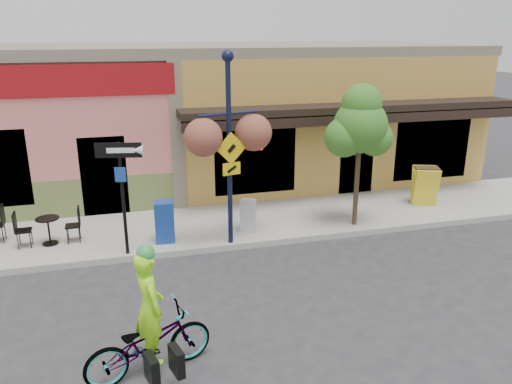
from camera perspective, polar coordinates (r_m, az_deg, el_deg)
The scene contains 13 objects.
ground at distance 11.44m, azimuth -1.43°, elevation -7.61°, with size 90.00×90.00×0.00m, color #2D2D30.
sidewalk at distance 13.20m, azimuth -3.51°, elevation -3.69°, with size 24.00×3.00×0.15m, color #9E9B93.
curb at distance 11.89m, azimuth -2.07°, elevation -6.18°, with size 24.00×0.12×0.15m, color #A8A59E.
building at distance 17.90m, azimuth -7.31°, elevation 9.16°, with size 18.20×8.20×4.50m, color #D46F68, non-canonical shape.
bicycle at distance 7.89m, azimuth -12.16°, elevation -16.53°, with size 0.68×1.95×1.03m, color #9C140E.
cyclist_rider at distance 7.70m, azimuth -11.95°, elevation -14.32°, with size 0.63×0.42×1.73m, color #9EFE1A.
lamp_post at distance 11.22m, azimuth -3.08°, elevation 4.65°, with size 1.41×0.56×4.42m, color #111636, non-canonical shape.
one_way_sign at distance 11.24m, azimuth -14.94°, elevation -0.85°, with size 0.98×0.21×2.56m, color black, non-canonical shape.
cafe_set_right at distance 12.60m, azimuth -22.64°, elevation -3.72°, with size 1.43×0.71×0.86m, color black, non-canonical shape.
newspaper_box_blue at distance 11.97m, azimuth -10.41°, elevation -3.35°, with size 0.45×0.40×0.99m, color navy, non-canonical shape.
newspaper_box_grey at distance 12.44m, azimuth -0.91°, elevation -2.70°, with size 0.37×0.34×0.80m, color #B5B5B5, non-canonical shape.
street_tree at distance 12.68m, azimuth 11.63°, elevation 4.06°, with size 1.42×1.42×3.64m, color #3D7A26, non-canonical shape.
sandwich_board at distance 14.86m, azimuth 18.92°, elevation 0.43°, with size 0.67×0.49×1.12m, color yellow, non-canonical shape.
Camera 1 is at (-2.43, -10.03, 4.92)m, focal length 35.00 mm.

